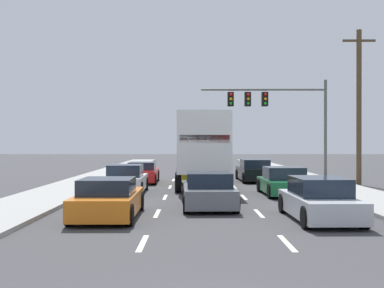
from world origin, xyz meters
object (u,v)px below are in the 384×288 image
Objects in this scene: car_orange at (110,200)px; utility_pole_mid at (361,105)px; car_silver at (321,201)px; box_truck at (203,147)px; car_black at (256,171)px; car_green at (286,182)px; car_red at (144,173)px; car_gray at (210,192)px; car_white at (128,180)px; traffic_signal_mast at (270,105)px.

utility_pole_mid is at bearing 45.63° from car_orange.
car_orange is 1.03× the size of car_silver.
box_truck reaches higher than car_silver.
box_truck is at bearing -123.51° from car_black.
car_silver is at bearing -89.64° from car_black.
car_black is at bearing 92.53° from car_green.
car_red is 13.93m from car_orange.
car_red is at bearing 115.30° from car_silver.
car_red is 0.56× the size of box_truck.
car_green is at bearing -44.85° from car_red.
car_gray is 0.48× the size of utility_pole_mid.
car_orange is 0.98× the size of car_black.
car_silver is at bearing -92.02° from car_green.
car_orange is (0.29, -13.93, 0.01)m from car_red.
utility_pole_mid reaches higher than car_white.
utility_pole_mid is (4.08, -6.34, -0.49)m from traffic_signal_mast.
traffic_signal_mast is 7.56m from utility_pole_mid.
traffic_signal_mast is at bearing 52.36° from car_white.
car_green is 12.42m from traffic_signal_mast.
traffic_signal_mast is at bearing 67.14° from car_orange.
traffic_signal_mast is 0.99× the size of utility_pole_mid.
car_white reaches higher than car_black.
car_silver is at bearing -41.18° from car_gray.
car_white is 7.29m from car_green.
car_white reaches higher than car_gray.
car_orange is 20.52m from traffic_signal_mast.
car_black is (3.31, 4.99, -1.52)m from box_truck.
car_red is at bearing 130.78° from box_truck.
box_truck is 0.92× the size of traffic_signal_mast.
traffic_signal_mast is at bearing 29.39° from car_red.
car_red is at bearing 135.15° from car_green.
car_green is 8.27m from utility_pole_mid.
car_red is 15.94m from car_silver.
car_orange is 1.10× the size of car_gray.
car_red is 0.51× the size of traffic_signal_mast.
car_red is 5.45m from box_truck.
car_white is at bearing 93.33° from car_orange.
box_truck is at bearing -166.13° from utility_pole_mid.
utility_pole_mid reaches higher than car_orange.
car_green is at bearing -7.05° from car_white.
car_white is at bearing 172.95° from car_green.
car_red is 0.95× the size of car_black.
box_truck is at bearing 108.02° from car_silver.
car_red is 12.06m from car_gray.
car_gray is (3.52, -11.53, 0.03)m from car_red.
box_truck is 11.10m from car_silver.
car_green is 0.47× the size of utility_pole_mid.
car_white is at bearing 124.37° from car_gray.
traffic_signal_mast is (1.36, 3.51, 4.31)m from car_black.
car_orange is at bearing -134.37° from utility_pole_mid.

